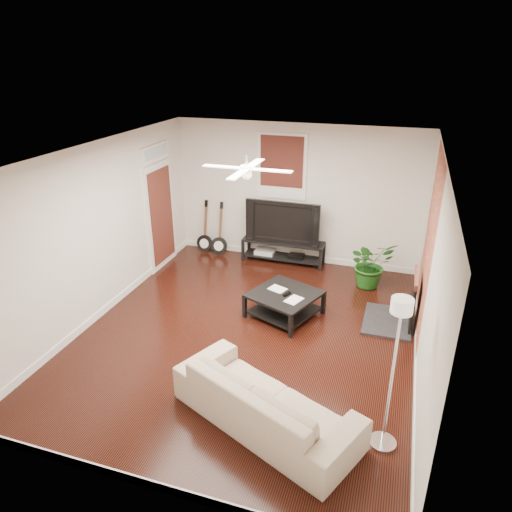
{
  "coord_description": "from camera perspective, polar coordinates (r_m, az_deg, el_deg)",
  "views": [
    {
      "loc": [
        2.04,
        -5.9,
        4.07
      ],
      "look_at": [
        0.0,
        0.4,
        1.15
      ],
      "focal_mm": 33.03,
      "sensor_mm": 36.0,
      "label": 1
    }
  ],
  "objects": [
    {
      "name": "guitar_right",
      "position": [
        9.98,
        -4.56,
        3.22
      ],
      "size": [
        0.37,
        0.27,
        1.15
      ],
      "primitive_type": null,
      "rotation": [
        0.0,
        0.0,
        0.06
      ],
      "color": "black",
      "rests_on": "floor"
    },
    {
      "name": "floor_lamp",
      "position": [
        5.28,
        16.13,
        -13.8
      ],
      "size": [
        0.41,
        0.41,
        1.87
      ],
      "primitive_type": null,
      "rotation": [
        0.0,
        0.0,
        -0.42
      ],
      "color": "silver",
      "rests_on": "floor"
    },
    {
      "name": "tv_stand",
      "position": [
        9.74,
        3.3,
        0.59
      ],
      "size": [
        1.68,
        0.45,
        0.47
      ],
      "primitive_type": "cube",
      "color": "black",
      "rests_on": "floor"
    },
    {
      "name": "room",
      "position": [
        6.79,
        -1.04,
        0.63
      ],
      "size": [
        5.01,
        6.01,
        2.81
      ],
      "color": "black",
      "rests_on": "ground"
    },
    {
      "name": "brick_accent",
      "position": [
        7.41,
        20.15,
        1.16
      ],
      "size": [
        0.02,
        2.2,
        2.8
      ],
      "primitive_type": "cube",
      "color": "#993F31",
      "rests_on": "floor"
    },
    {
      "name": "window_back",
      "position": [
        9.41,
        3.14,
        10.76
      ],
      "size": [
        1.0,
        0.06,
        1.3
      ],
      "primitive_type": "cube",
      "color": "#3A120F",
      "rests_on": "wall_back"
    },
    {
      "name": "coffee_table",
      "position": [
        7.82,
        3.45,
        -5.84
      ],
      "size": [
        1.28,
        1.28,
        0.42
      ],
      "primitive_type": "cube",
      "rotation": [
        0.0,
        0.0,
        -0.38
      ],
      "color": "black",
      "rests_on": "floor"
    },
    {
      "name": "sofa",
      "position": [
        5.71,
        1.14,
        -17.08
      ],
      "size": [
        2.45,
        1.76,
        0.67
      ],
      "primitive_type": "imported",
      "rotation": [
        0.0,
        0.0,
        2.72
      ],
      "color": "#C1AE91",
      "rests_on": "floor"
    },
    {
      "name": "guitar_left",
      "position": [
        10.14,
        -6.33,
        3.48
      ],
      "size": [
        0.36,
        0.27,
        1.15
      ],
      "primitive_type": null,
      "rotation": [
        0.0,
        0.0,
        -0.04
      ],
      "color": "black",
      "rests_on": "floor"
    },
    {
      "name": "ceiling_fan",
      "position": [
        6.41,
        -1.12,
        10.54
      ],
      "size": [
        1.24,
        1.24,
        0.32
      ],
      "primitive_type": null,
      "color": "white",
      "rests_on": "ceiling"
    },
    {
      "name": "door_left",
      "position": [
        9.43,
        -11.54,
        5.93
      ],
      "size": [
        0.08,
        1.0,
        2.5
      ],
      "primitive_type": "cube",
      "color": "white",
      "rests_on": "wall_left"
    },
    {
      "name": "potted_plant",
      "position": [
        8.9,
        13.69,
        -0.93
      ],
      "size": [
        1.07,
        1.04,
        0.9
      ],
      "primitive_type": "imported",
      "rotation": [
        0.0,
        0.0,
        0.63
      ],
      "color": "#1A5317",
      "rests_on": "floor"
    },
    {
      "name": "fireplace",
      "position": [
        7.79,
        17.07,
        -4.97
      ],
      "size": [
        0.8,
        1.1,
        0.92
      ],
      "primitive_type": "cube",
      "color": "black",
      "rests_on": "floor"
    },
    {
      "name": "tv",
      "position": [
        9.52,
        3.43,
        4.33
      ],
      "size": [
        1.51,
        0.2,
        0.87
      ],
      "primitive_type": "imported",
      "color": "black",
      "rests_on": "tv_stand"
    }
  ]
}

